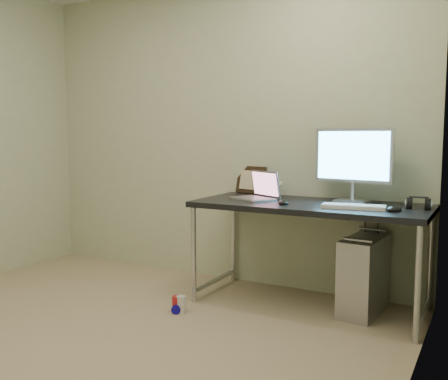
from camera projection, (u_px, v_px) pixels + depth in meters
floor at (68, 353)px, 2.82m from camera, size 3.50×3.50×0.00m
wall_back at (218, 132)px, 4.21m from camera, size 3.50×0.02×2.50m
wall_right at (400, 129)px, 1.85m from camera, size 0.02×3.50×2.50m
desk at (310, 214)px, 3.52m from camera, size 1.63×0.71×0.75m
tower_computer at (364, 275)px, 3.44m from camera, size 0.27×0.53×0.56m
cable_a at (366, 248)px, 3.66m from camera, size 0.01×0.16×0.69m
cable_b at (377, 253)px, 3.60m from camera, size 0.02×0.11×0.71m
can_red at (177, 304)px, 3.46m from camera, size 0.07×0.07×0.12m
can_white at (181, 304)px, 3.45m from camera, size 0.08×0.08×0.12m
can_blue at (177, 307)px, 3.47m from camera, size 0.11×0.13×0.06m
laptop at (258, 193)px, 3.70m from camera, size 0.38×0.36×0.21m
monitor at (353, 159)px, 3.53m from camera, size 0.56×0.18×0.53m
keyboard at (354, 207)px, 3.25m from camera, size 0.42×0.18×0.02m
mouse_right at (394, 208)px, 3.13m from camera, size 0.11×0.14×0.04m
mouse_left at (284, 202)px, 3.45m from camera, size 0.10×0.13×0.04m
headphones at (419, 205)px, 3.23m from camera, size 0.16×0.10×0.10m
picture_frame at (251, 180)px, 4.08m from camera, size 0.29×0.14×0.23m
webcam at (280, 185)px, 3.92m from camera, size 0.04×0.04×0.11m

